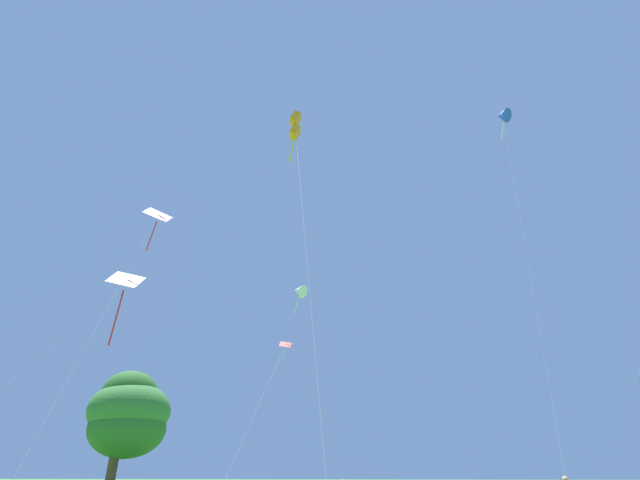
# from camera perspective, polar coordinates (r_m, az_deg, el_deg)

# --- Properties ---
(kite_red_high) EXTENTS (1.92, 10.77, 12.64)m
(kite_red_high) POSITION_cam_1_polar(r_m,az_deg,el_deg) (41.96, -4.73, -13.79)
(kite_red_high) COLOR red
(kite_red_high) RESTS_ON ground_plane
(kite_orange_box) EXTENTS (4.33, 11.05, 23.49)m
(kite_orange_box) POSITION_cam_1_polar(r_m,az_deg,el_deg) (31.42, -3.09, 13.82)
(kite_orange_box) COLOR orange
(kite_orange_box) RESTS_ON ground_plane
(kite_white_distant) EXTENTS (3.87, 6.41, 19.07)m
(kite_white_distant) POSITION_cam_1_polar(r_m,az_deg,el_deg) (46.55, -2.65, -6.34)
(kite_white_distant) COLOR white
(kite_white_distant) RESTS_ON ground_plane
(kite_purple_streamer) EXTENTS (2.15, 8.80, 16.17)m
(kite_purple_streamer) POSITION_cam_1_polar(r_m,az_deg,el_deg) (28.35, -19.95, 1.77)
(kite_purple_streamer) COLOR purple
(kite_purple_streamer) RESTS_ON ground_plane
(kite_black_large) EXTENTS (4.51, 10.23, 14.64)m
(kite_black_large) POSITION_cam_1_polar(r_m,az_deg,el_deg) (34.21, -23.53, -6.34)
(kite_black_large) COLOR black
(kite_black_large) RESTS_ON ground_plane
(kite_blue_delta) EXTENTS (3.57, 6.29, 28.05)m
(kite_blue_delta) POSITION_cam_1_polar(r_m,az_deg,el_deg) (40.66, 21.68, 14.11)
(kite_blue_delta) COLOR blue
(kite_blue_delta) RESTS_ON ground_plane
(tree_right_cluster) EXTENTS (5.93, 5.93, 8.93)m
(tree_right_cluster) POSITION_cam_1_polar(r_m,az_deg,el_deg) (39.34, -22.65, -19.40)
(tree_right_cluster) COLOR brown
(tree_right_cluster) RESTS_ON ground_plane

